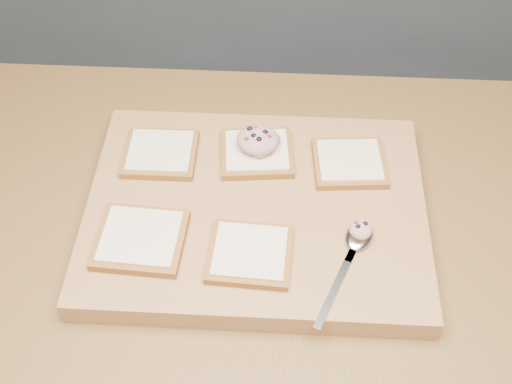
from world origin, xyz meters
TOP-DOWN VIEW (x-y plane):
  - island_counter at (0.00, 0.00)m, footprint 2.00×0.80m
  - cutting_board at (-0.14, 0.04)m, footprint 0.52×0.40m
  - bread_far_left at (-0.30, 0.13)m, footprint 0.12×0.11m
  - bread_far_center at (-0.14, 0.13)m, footprint 0.13×0.12m
  - bread_far_right at (0.01, 0.12)m, footprint 0.12×0.11m
  - bread_near_left at (-0.30, -0.05)m, footprint 0.13×0.12m
  - bread_near_center at (-0.14, -0.06)m, footprint 0.12×0.11m
  - tuna_salad_dollop at (-0.14, 0.14)m, footprint 0.07×0.06m
  - spoon at (0.01, -0.04)m, footprint 0.10×0.19m
  - spoon_salad at (0.02, -0.02)m, footprint 0.03×0.04m

SIDE VIEW (x-z plane):
  - island_counter at x=0.00m, z-range 0.00..0.90m
  - cutting_board at x=-0.14m, z-range 0.90..0.94m
  - spoon at x=0.01m, z-range 0.94..0.95m
  - bread_far_right at x=0.01m, z-range 0.94..0.96m
  - bread_far_center at x=-0.14m, z-range 0.94..0.96m
  - bread_far_left at x=-0.30m, z-range 0.94..0.96m
  - bread_near_center at x=-0.14m, z-range 0.94..0.96m
  - bread_near_left at x=-0.30m, z-range 0.94..0.96m
  - spoon_salad at x=0.02m, z-range 0.95..0.97m
  - tuna_salad_dollop at x=-0.14m, z-range 0.96..0.99m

